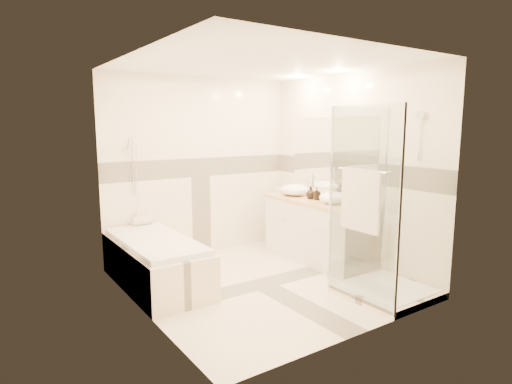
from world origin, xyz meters
TOP-DOWN VIEW (x-y plane):
  - room at (0.06, 0.01)m, footprint 2.82×3.02m
  - bathtub at (-1.02, 0.65)m, footprint 0.75×1.70m
  - vanity at (1.12, 0.30)m, footprint 0.58×1.62m
  - shower_enclosure at (0.83, -0.97)m, footprint 0.96×0.93m
  - vessel_sink_near at (1.10, 0.74)m, footprint 0.42×0.42m
  - vessel_sink_far at (1.10, -0.04)m, footprint 0.38×0.38m
  - faucet_near at (1.32, 0.74)m, footprint 0.11×0.03m
  - faucet_far at (1.32, -0.04)m, footprint 0.13×0.03m
  - amenity_bottle_a at (1.10, 0.28)m, footprint 0.09×0.10m
  - amenity_bottle_b at (1.10, 0.40)m, footprint 0.15×0.15m
  - folded_towels at (1.10, 0.99)m, footprint 0.13×0.22m
  - rolled_towel at (-0.91, 1.40)m, footprint 0.25×0.11m

SIDE VIEW (x-z plane):
  - bathtub at x=-1.02m, z-range 0.03..0.59m
  - vanity at x=1.12m, z-range 0.00..0.85m
  - shower_enclosure at x=0.83m, z-range -0.51..1.53m
  - rolled_towel at x=-0.91m, z-range 0.56..0.67m
  - folded_towels at x=1.10m, z-range 0.85..0.92m
  - vessel_sink_far at x=1.10m, z-range 0.85..1.00m
  - vessel_sink_near at x=1.10m, z-range 0.85..1.02m
  - amenity_bottle_b at x=1.10m, z-range 0.85..1.02m
  - amenity_bottle_a at x=1.10m, z-range 0.85..1.02m
  - faucet_near at x=1.32m, z-range 0.87..1.14m
  - faucet_far at x=1.32m, z-range 0.87..1.18m
  - room at x=0.06m, z-range 0.00..2.52m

